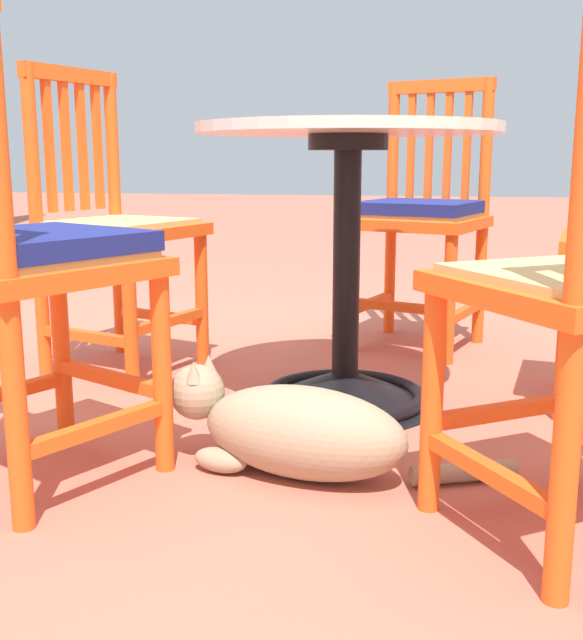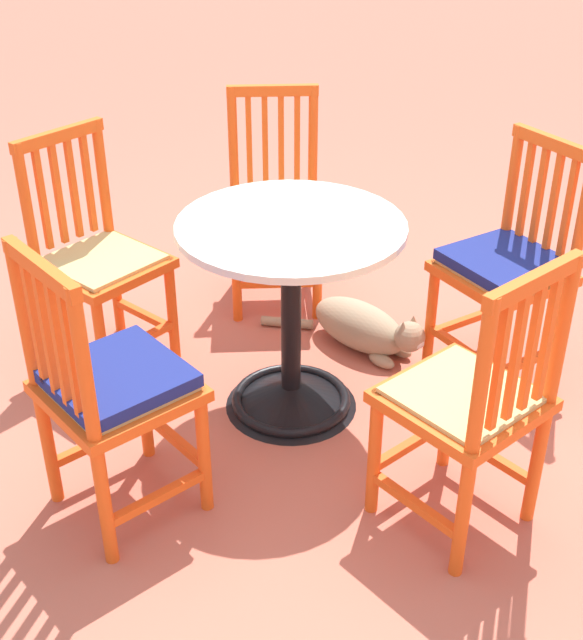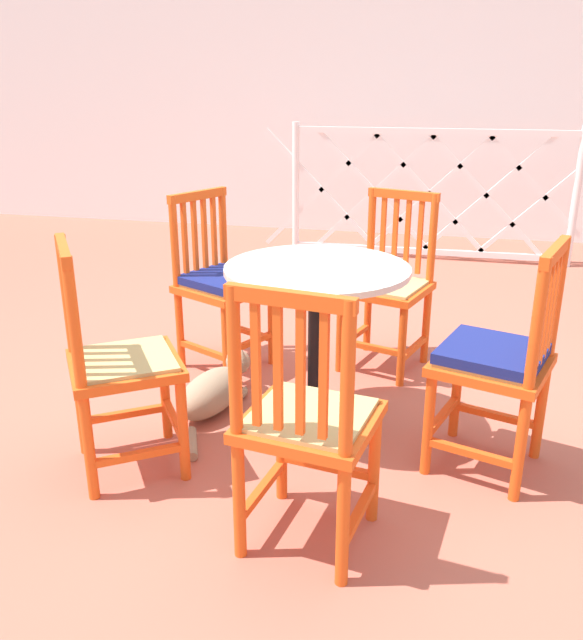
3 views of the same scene
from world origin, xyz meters
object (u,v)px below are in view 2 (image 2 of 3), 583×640
Objects in this scene: orange_chair_facing_out at (98,262)px; tabby_cat at (366,329)px; orange_chair_at_corner at (470,405)px; orange_chair_by_planter at (275,207)px; orange_chair_near_fence at (111,389)px; orange_chair_tucked_in at (507,268)px; cafe_table at (291,339)px.

tabby_cat is (-0.60, 0.83, -0.34)m from orange_chair_facing_out.
orange_chair_at_corner is 1.04m from tabby_cat.
orange_chair_by_planter is 1.22× the size of tabby_cat.
tabby_cat is (-1.20, 0.22, -0.35)m from orange_chair_near_fence.
orange_chair_at_corner is at bearing 85.90° from orange_chair_facing_out.
orange_chair_tucked_in is at bearing -167.21° from orange_chair_at_corner.
cafe_table is 0.79m from orange_chair_at_corner.
orange_chair_near_fence is at bearing -61.39° from orange_chair_at_corner.
orange_chair_at_corner reaches higher than cafe_table.
orange_chair_at_corner and orange_chair_facing_out have the same top height.
cafe_table is 0.52m from tabby_cat.
tabby_cat is at bearing -136.09° from orange_chair_at_corner.
orange_chair_near_fence is at bearing -12.66° from cafe_table.
orange_chair_facing_out is at bearing -80.96° from cafe_table.
cafe_table is 0.84m from orange_chair_by_planter.
orange_chair_near_fence is 1.42m from orange_chair_by_planter.
tabby_cat is (-0.48, 0.06, -0.19)m from cafe_table.
tabby_cat is at bearing 169.69° from orange_chair_near_fence.
orange_chair_at_corner is at bearing 12.79° from orange_chair_tucked_in.
orange_chair_at_corner is 1.00× the size of orange_chair_by_planter.
cafe_table is 0.83× the size of orange_chair_at_corner.
cafe_table is 0.76m from orange_chair_near_fence.
orange_chair_at_corner is at bearing 72.71° from cafe_table.
orange_chair_near_fence reaches higher than tabby_cat.
orange_chair_by_planter is at bearing -93.00° from orange_chair_tucked_in.
orange_chair_tucked_in is at bearing 104.46° from tabby_cat.
orange_chair_facing_out is at bearing -53.90° from tabby_cat.
orange_chair_near_fence and orange_chair_tucked_in have the same top height.
orange_chair_tucked_in is at bearing 137.83° from cafe_table.
orange_chair_facing_out reaches higher than cafe_table.
orange_chair_near_fence is 1.03m from orange_chair_at_corner.
orange_chair_by_planter is 1.00× the size of orange_chair_facing_out.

